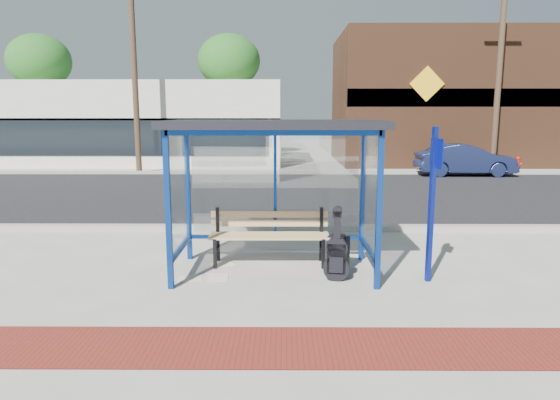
{
  "coord_description": "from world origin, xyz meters",
  "views": [
    {
      "loc": [
        0.14,
        -7.7,
        2.53
      ],
      "look_at": [
        0.09,
        0.2,
        1.15
      ],
      "focal_mm": 32.0,
      "sensor_mm": 36.0,
      "label": 1
    }
  ],
  "objects_px": {
    "suitcase": "(338,252)",
    "parked_car": "(465,160)",
    "fire_hydrant": "(518,164)",
    "backpack": "(339,264)",
    "guitar_bag": "(336,255)",
    "bench": "(269,233)"
  },
  "relations": [
    {
      "from": "bench",
      "to": "backpack",
      "type": "distance_m",
      "value": 1.33
    },
    {
      "from": "suitcase",
      "to": "parked_car",
      "type": "bearing_deg",
      "value": 84.41
    },
    {
      "from": "suitcase",
      "to": "fire_hydrant",
      "type": "distance_m",
      "value": 16.06
    },
    {
      "from": "parked_car",
      "to": "backpack",
      "type": "bearing_deg",
      "value": 153.45
    },
    {
      "from": "suitcase",
      "to": "fire_hydrant",
      "type": "bearing_deg",
      "value": 77.74
    },
    {
      "from": "guitar_bag",
      "to": "fire_hydrant",
      "type": "distance_m",
      "value": 16.65
    },
    {
      "from": "bench",
      "to": "backpack",
      "type": "height_order",
      "value": "bench"
    },
    {
      "from": "suitcase",
      "to": "parked_car",
      "type": "relative_size",
      "value": 0.15
    },
    {
      "from": "parked_car",
      "to": "fire_hydrant",
      "type": "relative_size",
      "value": 5.4
    },
    {
      "from": "suitcase",
      "to": "fire_hydrant",
      "type": "relative_size",
      "value": 0.8
    },
    {
      "from": "backpack",
      "to": "bench",
      "type": "bearing_deg",
      "value": 173.18
    },
    {
      "from": "bench",
      "to": "guitar_bag",
      "type": "height_order",
      "value": "guitar_bag"
    },
    {
      "from": "suitcase",
      "to": "bench",
      "type": "bearing_deg",
      "value": -169.12
    },
    {
      "from": "backpack",
      "to": "parked_car",
      "type": "distance_m",
      "value": 14.39
    },
    {
      "from": "bench",
      "to": "parked_car",
      "type": "xyz_separation_m",
      "value": [
        7.66,
        12.18,
        0.11
      ]
    },
    {
      "from": "bench",
      "to": "suitcase",
      "type": "relative_size",
      "value": 3.45
    },
    {
      "from": "suitcase",
      "to": "fire_hydrant",
      "type": "xyz_separation_m",
      "value": [
        9.07,
        13.25,
        0.12
      ]
    },
    {
      "from": "fire_hydrant",
      "to": "parked_car",
      "type": "bearing_deg",
      "value": -161.64
    },
    {
      "from": "parked_car",
      "to": "bench",
      "type": "bearing_deg",
      "value": 148.35
    },
    {
      "from": "bench",
      "to": "suitcase",
      "type": "height_order",
      "value": "bench"
    },
    {
      "from": "backpack",
      "to": "fire_hydrant",
      "type": "xyz_separation_m",
      "value": [
        9.1,
        13.65,
        0.21
      ]
    },
    {
      "from": "guitar_bag",
      "to": "parked_car",
      "type": "bearing_deg",
      "value": 70.54
    }
  ]
}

